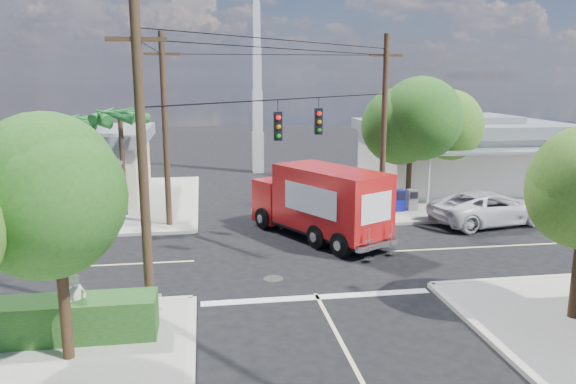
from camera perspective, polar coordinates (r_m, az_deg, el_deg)
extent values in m
plane|color=black|center=(22.50, 0.78, -6.52)|extent=(120.00, 120.00, 0.00)
cube|color=#9A958B|center=(35.90, 15.36, 0.09)|extent=(14.00, 14.00, 0.14)
cube|color=#B8B2A3|center=(33.68, 4.41, -0.27)|extent=(0.25, 14.00, 0.14)
cube|color=#B8B2A3|center=(29.81, 20.79, -2.59)|extent=(14.00, 0.25, 0.14)
cube|color=#9A958B|center=(33.66, -21.32, -1.05)|extent=(14.00, 14.00, 0.14)
cube|color=#B8B2A3|center=(32.83, -9.32, -0.70)|extent=(0.25, 14.00, 0.14)
cube|color=#B8B2A3|center=(27.08, -24.45, -4.28)|extent=(14.00, 0.25, 0.14)
cube|color=beige|center=(32.06, -2.16, -0.97)|extent=(0.12, 12.00, 0.01)
cube|color=beige|center=(26.02, 23.14, -4.95)|extent=(12.00, 0.12, 0.01)
cube|color=beige|center=(23.14, -24.66, -7.09)|extent=(12.00, 0.12, 0.01)
cube|color=silver|center=(18.53, 3.00, -10.62)|extent=(7.50, 0.40, 0.01)
cube|color=silver|center=(37.12, 17.01, 3.15)|extent=(11.00, 8.00, 3.40)
cube|color=gray|center=(36.89, 17.20, 6.30)|extent=(11.80, 8.80, 0.70)
cube|color=gray|center=(36.85, 17.25, 7.07)|extent=(6.05, 4.40, 0.50)
cube|color=gray|center=(32.66, 20.82, 3.92)|extent=(9.90, 1.80, 0.15)
cylinder|color=silver|center=(30.24, 14.08, 0.98)|extent=(0.12, 0.12, 2.90)
cube|color=beige|center=(35.03, -22.60, 2.11)|extent=(10.00, 8.00, 3.20)
cube|color=gray|center=(34.79, -22.85, 5.27)|extent=(10.80, 8.80, 0.70)
cube|color=gray|center=(34.74, -22.91, 6.09)|extent=(5.50, 4.40, 0.50)
cube|color=gray|center=(30.19, -24.92, 2.62)|extent=(9.00, 1.80, 0.15)
cylinder|color=silver|center=(28.77, -17.46, 0.04)|extent=(0.12, 0.12, 2.70)
cube|color=silver|center=(41.64, -3.08, 4.05)|extent=(0.80, 0.80, 3.00)
cube|color=silver|center=(41.35, -3.12, 8.18)|extent=(0.70, 0.70, 3.00)
cube|color=silver|center=(41.28, -3.17, 12.34)|extent=(0.60, 0.60, 3.00)
cube|color=silver|center=(41.42, -3.22, 16.49)|extent=(0.50, 0.50, 3.00)
cylinder|color=#422D1C|center=(14.89, -21.88, -8.97)|extent=(0.28, 0.28, 3.71)
sphere|color=#214F1A|center=(14.27, -22.58, -0.20)|extent=(3.71, 3.71, 3.71)
sphere|color=#214F1A|center=(14.52, -24.00, 0.81)|extent=(3.02, 3.02, 3.02)
sphere|color=#214F1A|center=(13.93, -21.44, -0.88)|extent=(3.25, 3.25, 3.25)
cylinder|color=#422D1C|center=(30.26, 12.20, 2.22)|extent=(0.28, 0.28, 4.10)
sphere|color=#214F1A|center=(29.96, 12.41, 7.05)|extent=(4.10, 4.10, 4.10)
sphere|color=#214F1A|center=(29.99, 11.58, 7.58)|extent=(3.33, 3.33, 3.33)
sphere|color=#214F1A|center=(29.82, 13.24, 6.75)|extent=(3.58, 3.58, 3.58)
cylinder|color=#422D1C|center=(33.29, 15.03, 2.49)|extent=(0.28, 0.28, 3.58)
sphere|color=#336B19|center=(33.02, 15.24, 6.32)|extent=(3.58, 3.58, 3.58)
sphere|color=#336B19|center=(33.03, 14.48, 6.75)|extent=(2.91, 2.91, 2.91)
sphere|color=#336B19|center=(32.90, 16.00, 6.07)|extent=(3.14, 3.14, 3.14)
sphere|color=#336B19|center=(17.57, 26.68, 1.30)|extent=(2.81, 2.81, 2.81)
cylinder|color=#422D1C|center=(29.18, -16.43, 2.56)|extent=(0.24, 0.24, 5.00)
cone|color=#1E6826|center=(28.80, -14.94, 7.74)|extent=(0.50, 2.06, 0.98)
cone|color=#1E6826|center=(29.53, -15.46, 7.80)|extent=(1.92, 1.68, 0.98)
cone|color=#1E6826|center=(29.80, -16.88, 7.75)|extent=(2.12, 0.95, 0.98)
cone|color=#1E6826|center=(29.41, -18.20, 7.63)|extent=(1.34, 2.07, 0.98)
cone|color=#1E6826|center=(28.64, -18.45, 7.52)|extent=(1.34, 2.07, 0.98)
cone|color=#1E6826|center=(28.07, -17.38, 7.51)|extent=(2.12, 0.95, 0.98)
cone|color=#1E6826|center=(28.14, -15.78, 7.61)|extent=(1.92, 1.68, 0.98)
cylinder|color=#422D1C|center=(31.01, -19.72, 2.49)|extent=(0.24, 0.24, 4.60)
cone|color=#1E6826|center=(30.58, -18.36, 7.00)|extent=(0.50, 2.06, 0.98)
cone|color=#1E6826|center=(31.33, -18.77, 7.07)|extent=(1.92, 1.68, 0.98)
cone|color=#1E6826|center=(31.64, -20.08, 7.02)|extent=(2.12, 0.95, 0.98)
cone|color=#1E6826|center=(31.29, -21.35, 6.89)|extent=(1.34, 2.07, 0.98)
cone|color=#1E6826|center=(30.53, -21.67, 6.76)|extent=(1.34, 2.07, 0.98)
cone|color=#1E6826|center=(29.92, -20.72, 6.75)|extent=(2.12, 0.95, 0.98)
cone|color=#1E6826|center=(29.95, -19.22, 6.85)|extent=(1.92, 1.68, 0.98)
cylinder|color=#473321|center=(16.16, -14.52, 2.29)|extent=(0.28, 0.28, 9.00)
cube|color=#473321|center=(15.99, -15.18, 14.76)|extent=(1.60, 0.12, 0.12)
cylinder|color=#473321|center=(27.81, 9.70, 6.31)|extent=(0.28, 0.28, 9.00)
cube|color=#473321|center=(27.71, 9.95, 13.53)|extent=(1.60, 0.12, 0.12)
cylinder|color=#473321|center=(26.45, -12.34, 5.93)|extent=(0.28, 0.28, 9.00)
cube|color=#473321|center=(26.35, -12.68, 13.53)|extent=(1.60, 0.12, 0.12)
cylinder|color=black|center=(21.39, 0.82, 9.46)|extent=(10.43, 10.43, 0.04)
cube|color=black|center=(20.54, -1.03, 6.71)|extent=(0.30, 0.24, 1.05)
sphere|color=red|center=(20.37, -0.98, 7.60)|extent=(0.20, 0.20, 0.20)
cube|color=black|center=(22.73, 3.11, 7.18)|extent=(0.30, 0.24, 1.05)
sphere|color=red|center=(22.57, 3.19, 7.99)|extent=(0.20, 0.20, 0.20)
cube|color=silver|center=(17.34, -22.71, -11.44)|extent=(5.94, 0.05, 0.08)
cube|color=silver|center=(17.19, -22.81, -10.21)|extent=(5.94, 0.05, 0.08)
cube|color=silver|center=(16.81, -13.29, -11.00)|extent=(0.09, 0.06, 1.00)
cube|color=#1A4018|center=(16.60, -24.11, -11.85)|extent=(6.20, 1.20, 1.10)
cube|color=red|center=(29.52, 9.95, -0.89)|extent=(0.50, 0.50, 1.10)
cube|color=#0E1395|center=(29.75, 11.22, -0.84)|extent=(0.50, 0.50, 1.10)
cube|color=slate|center=(29.99, 12.48, -0.79)|extent=(0.50, 0.50, 1.10)
cube|color=black|center=(24.90, 3.03, -3.52)|extent=(5.29, 7.27, 0.23)
cube|color=red|center=(26.84, -0.83, -0.78)|extent=(2.68, 2.42, 2.01)
cube|color=black|center=(27.27, -1.64, 0.21)|extent=(1.79, 1.13, 0.87)
cube|color=silver|center=(27.63, -1.85, -1.78)|extent=(1.90, 1.11, 0.32)
cube|color=red|center=(23.97, 4.34, -0.76)|extent=(4.57, 5.76, 2.66)
cube|color=white|center=(24.71, 6.36, -0.09)|extent=(1.61, 2.90, 1.19)
cube|color=white|center=(23.19, 2.20, -0.81)|extent=(1.61, 2.90, 1.19)
cube|color=white|center=(22.07, 8.98, -1.60)|extent=(1.45, 0.81, 1.19)
cube|color=silver|center=(22.39, 9.08, -5.42)|extent=(2.04, 1.26, 0.16)
cube|color=silver|center=(21.76, 8.17, -4.89)|extent=(0.39, 0.25, 0.92)
cube|color=silver|center=(22.66, 10.44, -4.29)|extent=(0.39, 0.25, 0.92)
cylinder|color=black|center=(26.30, -2.49, -2.69)|extent=(0.74, 1.02, 1.01)
cylinder|color=black|center=(27.53, 1.10, -2.03)|extent=(0.74, 1.02, 1.01)
cylinder|color=black|center=(22.32, 5.41, -5.37)|extent=(0.74, 1.02, 1.01)
cylinder|color=black|center=(23.75, 9.15, -4.41)|extent=(0.74, 1.02, 1.01)
imported|color=silver|center=(28.73, 19.76, -1.53)|extent=(6.20, 3.76, 1.61)
imported|color=#BCBAA1|center=(16.21, -20.64, -10.77)|extent=(0.72, 0.79, 1.81)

